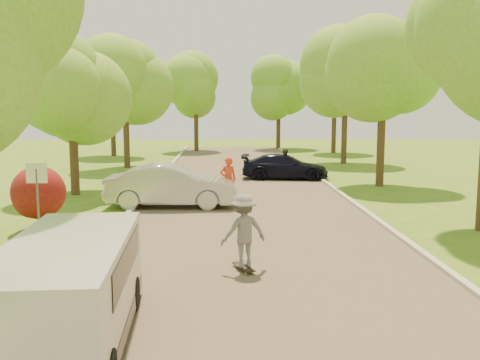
{
  "coord_description": "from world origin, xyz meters",
  "views": [
    {
      "loc": [
        -0.87,
        -10.22,
        3.63
      ],
      "look_at": [
        -0.3,
        6.78,
        1.3
      ],
      "focal_mm": 40.0,
      "sensor_mm": 36.0,
      "label": 1
    }
  ],
  "objects": [
    {
      "name": "ground",
      "position": [
        0.0,
        0.0,
        0.0
      ],
      "size": [
        100.0,
        100.0,
        0.0
      ],
      "primitive_type": "plane",
      "color": "#3F6A19",
      "rests_on": "ground"
    },
    {
      "name": "road",
      "position": [
        0.0,
        8.0,
        0.01
      ],
      "size": [
        8.0,
        60.0,
        0.01
      ],
      "primitive_type": "cube",
      "color": "#4C4438",
      "rests_on": "ground"
    },
    {
      "name": "curb_left",
      "position": [
        -4.05,
        8.0,
        0.06
      ],
      "size": [
        0.18,
        60.0,
        0.12
      ],
      "primitive_type": "cube",
      "color": "#B2AD9E",
      "rests_on": "ground"
    },
    {
      "name": "curb_right",
      "position": [
        4.05,
        8.0,
        0.06
      ],
      "size": [
        0.18,
        60.0,
        0.12
      ],
      "primitive_type": "cube",
      "color": "#B2AD9E",
      "rests_on": "ground"
    },
    {
      "name": "street_sign",
      "position": [
        -5.8,
        4.0,
        1.56
      ],
      "size": [
        0.55,
        0.06,
        2.17
      ],
      "color": "#59595E",
      "rests_on": "ground"
    },
    {
      "name": "red_shrub",
      "position": [
        -6.3,
        5.5,
        1.1
      ],
      "size": [
        1.7,
        1.7,
        1.95
      ],
      "color": "#382619",
      "rests_on": "ground"
    },
    {
      "name": "tree_l_midb",
      "position": [
        -6.81,
        12.0,
        4.59
      ],
      "size": [
        4.3,
        4.2,
        6.62
      ],
      "color": "#382619",
      "rests_on": "ground"
    },
    {
      "name": "tree_l_far",
      "position": [
        -6.39,
        22.0,
        5.47
      ],
      "size": [
        4.92,
        4.8,
        7.79
      ],
      "color": "#382619",
      "rests_on": "ground"
    },
    {
      "name": "tree_r_midb",
      "position": [
        6.6,
        14.0,
        4.88
      ],
      "size": [
        4.51,
        4.4,
        7.01
      ],
      "color": "#382619",
      "rests_on": "ground"
    },
    {
      "name": "tree_r_far",
      "position": [
        7.23,
        24.0,
        5.83
      ],
      "size": [
        5.33,
        5.2,
        8.34
      ],
      "color": "#382619",
      "rests_on": "ground"
    },
    {
      "name": "tree_bg_a",
      "position": [
        -8.78,
        30.0,
        5.31
      ],
      "size": [
        5.12,
        5.0,
        7.72
      ],
      "color": "#382619",
      "rests_on": "ground"
    },
    {
      "name": "tree_bg_b",
      "position": [
        8.22,
        32.0,
        5.54
      ],
      "size": [
        5.12,
        5.0,
        7.95
      ],
      "color": "#382619",
      "rests_on": "ground"
    },
    {
      "name": "tree_bg_c",
      "position": [
        -2.79,
        34.0,
        5.02
      ],
      "size": [
        4.92,
        4.8,
        7.33
      ],
      "color": "#382619",
      "rests_on": "ground"
    },
    {
      "name": "tree_bg_d",
      "position": [
        4.22,
        36.0,
        5.31
      ],
      "size": [
        5.12,
        5.0,
        7.72
      ],
      "color": "#382619",
      "rests_on": "ground"
    },
    {
      "name": "minivan",
      "position": [
        -3.2,
        -2.36,
        0.87
      ],
      "size": [
        1.95,
        4.51,
        1.65
      ],
      "rotation": [
        0.0,
        0.0,
        0.05
      ],
      "color": "silver",
      "rests_on": "ground"
    },
    {
      "name": "silver_sedan",
      "position": [
        -2.71,
        9.1,
        0.78
      ],
      "size": [
        4.8,
        1.83,
        1.56
      ],
      "primitive_type": "imported",
      "rotation": [
        0.0,
        0.0,
        1.53
      ],
      "color": "#B3B4B8",
      "rests_on": "ground"
    },
    {
      "name": "dark_sedan",
      "position": [
        2.3,
        16.55,
        0.63
      ],
      "size": [
        4.54,
        2.3,
        1.26
      ],
      "primitive_type": "imported",
      "rotation": [
        0.0,
        0.0,
        1.45
      ],
      "color": "black",
      "rests_on": "ground"
    },
    {
      "name": "longboard",
      "position": [
        -0.41,
        1.3,
        0.09
      ],
      "size": [
        0.52,
        0.86,
        0.1
      ],
      "rotation": [
        0.0,
        0.0,
        3.51
      ],
      "color": "black",
      "rests_on": "ground"
    },
    {
      "name": "skateboarder",
      "position": [
        -0.41,
        1.3,
        0.92
      ],
      "size": [
        1.2,
        0.94,
        1.63
      ],
      "primitive_type": "imported",
      "rotation": [
        0.0,
        0.0,
        3.51
      ],
      "color": "slate",
      "rests_on": "longboard"
    },
    {
      "name": "person_striped",
      "position": [
        -0.65,
        10.05,
        0.87
      ],
      "size": [
        0.69,
        0.51,
        1.74
      ],
      "primitive_type": "imported",
      "rotation": [
        0.0,
        0.0,
        3.3
      ],
      "color": "red",
      "rests_on": "ground"
    },
    {
      "name": "person_olive",
      "position": [
        2.26,
        16.41,
        0.78
      ],
      "size": [
        0.88,
        0.75,
        1.55
      ],
      "primitive_type": "imported",
      "rotation": [
        0.0,
        0.0,
        3.39
      ],
      "color": "#333721",
      "rests_on": "ground"
    }
  ]
}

